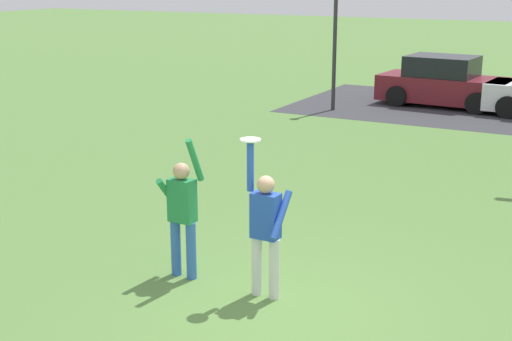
{
  "coord_description": "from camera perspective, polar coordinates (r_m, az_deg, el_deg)",
  "views": [
    {
      "loc": [
        3.68,
        -7.59,
        4.12
      ],
      "look_at": [
        -0.94,
        1.12,
        1.4
      ],
      "focal_mm": 50.44,
      "sensor_mm": 36.0,
      "label": 1
    }
  ],
  "objects": [
    {
      "name": "person_defender",
      "position": [
        9.91,
        -5.86,
        -3.15
      ],
      "size": [
        0.55,
        0.49,
        2.04
      ],
      "rotation": [
        0.0,
        0.0,
        6.26
      ],
      "color": "#3366B7",
      "rests_on": "ground_plane"
    },
    {
      "name": "parked_car_maroon",
      "position": [
        23.87,
        14.7,
        6.71
      ],
      "size": [
        4.22,
        2.27,
        1.59
      ],
      "rotation": [
        0.0,
        0.0,
        -0.07
      ],
      "color": "maroon",
      "rests_on": "ground_plane"
    },
    {
      "name": "frisbee_disc",
      "position": [
        9.05,
        -0.45,
        2.45
      ],
      "size": [
        0.27,
        0.27,
        0.02
      ],
      "primitive_type": "cylinder",
      "color": "white",
      "rests_on": "person_catcher"
    },
    {
      "name": "person_catcher",
      "position": [
        9.26,
        0.77,
        -4.41
      ],
      "size": [
        0.55,
        0.49,
        2.08
      ],
      "rotation": [
        0.0,
        0.0,
        3.12
      ],
      "color": "silver",
      "rests_on": "ground_plane"
    },
    {
      "name": "lamppost_by_lot",
      "position": [
        22.29,
        6.3,
        11.34
      ],
      "size": [
        0.28,
        0.28,
        4.26
      ],
      "color": "#2D2D33",
      "rests_on": "ground_plane"
    },
    {
      "name": "ground_plane",
      "position": [
        9.39,
        1.9,
        -10.63
      ],
      "size": [
        120.0,
        120.0,
        0.0
      ],
      "primitive_type": "plane",
      "color": "#567F3D"
    }
  ]
}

